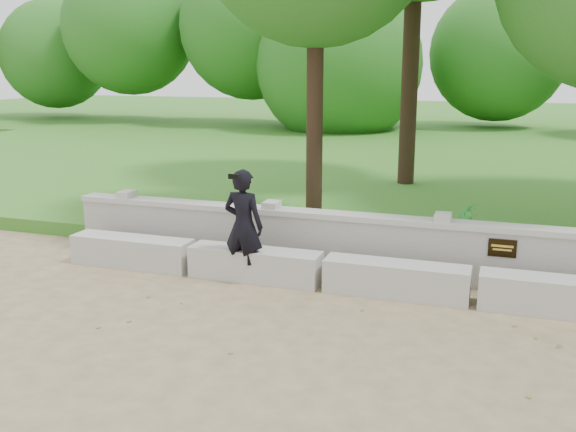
{
  "coord_description": "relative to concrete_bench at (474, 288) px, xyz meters",
  "views": [
    {
      "loc": [
        0.24,
        -6.17,
        2.97
      ],
      "look_at": [
        -2.52,
        1.95,
        0.96
      ],
      "focal_mm": 40.0,
      "sensor_mm": 36.0,
      "label": 1
    }
  ],
  "objects": [
    {
      "name": "ground",
      "position": [
        -0.0,
        -1.9,
        -0.22
      ],
      "size": [
        80.0,
        80.0,
        0.0
      ],
      "primitive_type": "plane",
      "color": "tan",
      "rests_on": "ground"
    },
    {
      "name": "parapet_wall",
      "position": [
        0.0,
        0.7,
        0.24
      ],
      "size": [
        12.5,
        0.35,
        0.9
      ],
      "color": "#B3B1A9",
      "rests_on": "ground"
    },
    {
      "name": "man_main",
      "position": [
        -3.12,
        -0.1,
        0.58
      ],
      "size": [
        0.62,
        0.56,
        1.6
      ],
      "color": "black",
      "rests_on": "ground"
    },
    {
      "name": "shrub_a",
      "position": [
        -3.01,
        1.4,
        0.32
      ],
      "size": [
        0.36,
        0.37,
        0.59
      ],
      "primitive_type": "imported",
      "rotation": [
        0.0,
        0.0,
        0.91
      ],
      "color": "green",
      "rests_on": "lawn"
    },
    {
      "name": "shrub_b",
      "position": [
        -0.29,
        1.4,
        0.35
      ],
      "size": [
        0.37,
        0.42,
        0.65
      ],
      "primitive_type": "imported",
      "rotation": [
        0.0,
        0.0,
        1.82
      ],
      "color": "green",
      "rests_on": "lawn"
    },
    {
      "name": "concrete_bench",
      "position": [
        0.0,
        0.0,
        0.0
      ],
      "size": [
        11.9,
        0.45,
        0.45
      ],
      "color": "beige",
      "rests_on": "ground"
    },
    {
      "name": "shrub_d",
      "position": [
        -0.26,
        2.28,
        0.32
      ],
      "size": [
        0.41,
        0.42,
        0.59
      ],
      "primitive_type": "imported",
      "rotation": [
        0.0,
        0.0,
        5.15
      ],
      "color": "green",
      "rests_on": "lawn"
    },
    {
      "name": "lawn",
      "position": [
        -0.0,
        12.1,
        -0.1
      ],
      "size": [
        40.0,
        22.0,
        0.25
      ],
      "primitive_type": "cube",
      "color": "#376F24",
      "rests_on": "ground"
    }
  ]
}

